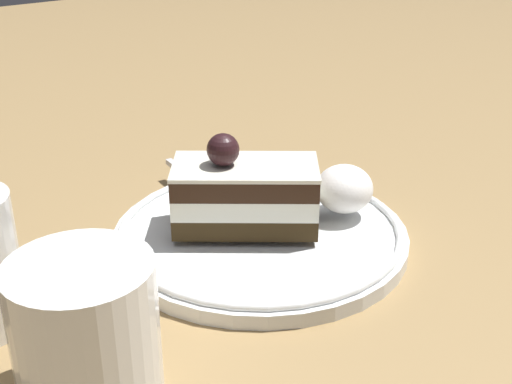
# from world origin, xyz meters

# --- Properties ---
(ground_plane) EXTENTS (2.40, 2.40, 0.00)m
(ground_plane) POSITION_xyz_m (0.00, 0.00, 0.00)
(ground_plane) COLOR olive
(dessert_plate) EXTENTS (0.24, 0.24, 0.02)m
(dessert_plate) POSITION_xyz_m (0.00, -0.02, 0.01)
(dessert_plate) COLOR white
(dessert_plate) RESTS_ON ground_plane
(cake_slice) EXTENTS (0.13, 0.11, 0.08)m
(cake_slice) POSITION_xyz_m (0.01, -0.03, 0.04)
(cake_slice) COLOR black
(cake_slice) RESTS_ON dessert_plate
(whipped_cream_dollop) EXTENTS (0.05, 0.05, 0.04)m
(whipped_cream_dollop) POSITION_xyz_m (-0.07, 0.00, 0.04)
(whipped_cream_dollop) COLOR white
(whipped_cream_dollop) RESTS_ON dessert_plate
(fork) EXTENTS (0.02, 0.12, 0.00)m
(fork) POSITION_xyz_m (0.01, -0.11, 0.02)
(fork) COLOR silver
(fork) RESTS_ON dessert_plate
(drink_glass_far) EXTENTS (0.08, 0.08, 0.09)m
(drink_glass_far) POSITION_xyz_m (0.18, 0.07, 0.04)
(drink_glass_far) COLOR white
(drink_glass_far) RESTS_ON ground_plane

